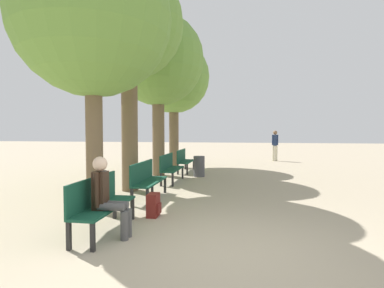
# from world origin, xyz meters

# --- Properties ---
(ground_plane) EXTENTS (80.00, 80.00, 0.00)m
(ground_plane) POSITION_xyz_m (0.00, 0.00, 0.00)
(ground_plane) COLOR tan
(bench_row_0) EXTENTS (0.46, 1.69, 0.94)m
(bench_row_0) POSITION_xyz_m (-2.16, 0.54, 0.54)
(bench_row_0) COLOR #144733
(bench_row_0) RESTS_ON ground_plane
(bench_row_1) EXTENTS (0.46, 1.69, 0.94)m
(bench_row_1) POSITION_xyz_m (-2.16, 3.08, 0.54)
(bench_row_1) COLOR #144733
(bench_row_1) RESTS_ON ground_plane
(bench_row_2) EXTENTS (0.46, 1.69, 0.94)m
(bench_row_2) POSITION_xyz_m (-2.16, 5.62, 0.54)
(bench_row_2) COLOR #144733
(bench_row_2) RESTS_ON ground_plane
(bench_row_3) EXTENTS (0.46, 1.69, 0.94)m
(bench_row_3) POSITION_xyz_m (-2.16, 8.17, 0.54)
(bench_row_3) COLOR #144733
(bench_row_3) RESTS_ON ground_plane
(tree_row_0) EXTENTS (3.41, 3.41, 5.88)m
(tree_row_0) POSITION_xyz_m (-2.96, 1.92, 4.14)
(tree_row_0) COLOR brown
(tree_row_0) RESTS_ON ground_plane
(tree_row_1) EXTENTS (3.13, 3.13, 6.35)m
(tree_row_1) POSITION_xyz_m (-2.96, 4.04, 4.71)
(tree_row_1) COLOR brown
(tree_row_1) RESTS_ON ground_plane
(tree_row_2) EXTENTS (3.53, 3.53, 6.24)m
(tree_row_2) POSITION_xyz_m (-2.96, 7.09, 4.43)
(tree_row_2) COLOR brown
(tree_row_2) RESTS_ON ground_plane
(tree_row_3) EXTENTS (3.40, 3.40, 5.98)m
(tree_row_3) POSITION_xyz_m (-2.96, 9.80, 4.23)
(tree_row_3) COLOR brown
(tree_row_3) RESTS_ON ground_plane
(person_seated) EXTENTS (0.62, 0.35, 1.32)m
(person_seated) POSITION_xyz_m (-1.92, 0.33, 0.70)
(person_seated) COLOR #4C4C4C
(person_seated) RESTS_ON ground_plane
(backpack) EXTENTS (0.24, 0.34, 0.47)m
(backpack) POSITION_xyz_m (-1.53, 1.58, 0.23)
(backpack) COLOR maroon
(backpack) RESTS_ON ground_plane
(pedestrian_near) EXTENTS (0.35, 0.26, 1.75)m
(pedestrian_near) POSITION_xyz_m (2.15, 13.51, 1.00)
(pedestrian_near) COLOR beige
(pedestrian_near) RESTS_ON ground_plane
(trash_bin) EXTENTS (0.42, 0.42, 0.77)m
(trash_bin) POSITION_xyz_m (-1.35, 6.99, 0.39)
(trash_bin) COLOR #4C4C51
(trash_bin) RESTS_ON ground_plane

